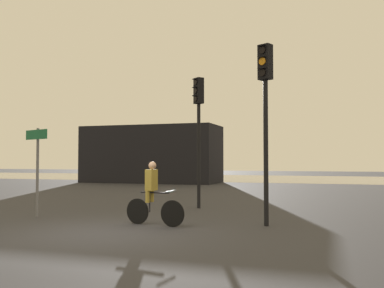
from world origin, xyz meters
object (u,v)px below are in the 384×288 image
at_px(traffic_light_center, 199,118).
at_px(direction_sign_post, 37,159).
at_px(distant_building, 151,154).
at_px(traffic_light_near_right, 265,100).
at_px(cyclist, 153,193).

bearing_deg(traffic_light_center, direction_sign_post, 82.65).
bearing_deg(distant_building, direction_sign_post, -76.07).
distance_m(traffic_light_near_right, direction_sign_post, 6.84).
xyz_separation_m(distant_building, traffic_light_near_right, (11.41, -18.78, 1.08)).
height_order(traffic_light_center, direction_sign_post, traffic_light_center).
relative_size(distant_building, direction_sign_post, 3.91).
bearing_deg(traffic_light_near_right, direction_sign_post, 28.78).
distance_m(distant_building, cyclist, 21.46).
xyz_separation_m(traffic_light_center, direction_sign_post, (-3.84, -3.65, -1.45)).
xyz_separation_m(distant_building, traffic_light_center, (8.59, -15.49, 1.03)).
bearing_deg(cyclist, direction_sign_post, -87.27).
xyz_separation_m(traffic_light_near_right, direction_sign_post, (-6.66, -0.35, -1.50)).
bearing_deg(direction_sign_post, distant_building, -55.19).
height_order(distant_building, direction_sign_post, distant_building).
distance_m(traffic_light_near_right, cyclist, 3.73).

